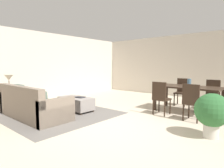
% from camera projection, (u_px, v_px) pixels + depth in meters
% --- Properties ---
extents(ground_plane, '(10.80, 10.80, 0.00)m').
position_uv_depth(ground_plane, '(117.00, 125.00, 4.28)').
color(ground_plane, beige).
extents(wall_back, '(9.00, 0.12, 2.70)m').
position_uv_depth(wall_back, '(192.00, 66.00, 7.91)').
color(wall_back, beige).
rests_on(wall_back, ground_plane).
extents(wall_left, '(0.12, 11.00, 2.70)m').
position_uv_depth(wall_left, '(38.00, 66.00, 7.46)').
color(wall_left, beige).
rests_on(wall_left, ground_plane).
extents(area_rug, '(3.00, 2.80, 0.01)m').
position_uv_depth(area_rug, '(57.00, 113.00, 5.33)').
color(area_rug, slate).
rests_on(area_rug, ground_plane).
extents(couch, '(2.24, 0.93, 0.86)m').
position_uv_depth(couch, '(33.00, 106.00, 4.92)').
color(couch, gray).
rests_on(couch, ground_plane).
extents(ottoman_table, '(1.11, 0.56, 0.41)m').
position_uv_depth(ottoman_table, '(76.00, 103.00, 5.65)').
color(ottoman_table, gray).
rests_on(ottoman_table, ground_plane).
extents(side_table, '(0.40, 0.40, 0.56)m').
position_uv_depth(side_table, '(10.00, 95.00, 5.81)').
color(side_table, brown).
rests_on(side_table, ground_plane).
extents(table_lamp, '(0.26, 0.26, 0.53)m').
position_uv_depth(table_lamp, '(9.00, 78.00, 5.76)').
color(table_lamp, brown).
rests_on(table_lamp, side_table).
extents(dining_table, '(1.78, 0.92, 0.76)m').
position_uv_depth(dining_table, '(188.00, 89.00, 5.44)').
color(dining_table, '#332319').
rests_on(dining_table, ground_plane).
extents(dining_chair_near_left, '(0.40, 0.40, 0.92)m').
position_uv_depth(dining_chair_near_left, '(161.00, 96.00, 5.13)').
color(dining_chair_near_left, '#332319').
rests_on(dining_chair_near_left, ground_plane).
extents(dining_chair_near_right, '(0.42, 0.42, 0.92)m').
position_uv_depth(dining_chair_near_right, '(192.00, 100.00, 4.54)').
color(dining_chair_near_right, '#332319').
rests_on(dining_chair_near_right, ground_plane).
extents(dining_chair_far_left, '(0.42, 0.42, 0.92)m').
position_uv_depth(dining_chair_far_left, '(182.00, 90.00, 6.42)').
color(dining_chair_far_left, '#332319').
rests_on(dining_chair_far_left, ground_plane).
extents(dining_chair_far_right, '(0.40, 0.40, 0.92)m').
position_uv_depth(dining_chair_far_right, '(212.00, 93.00, 5.78)').
color(dining_chair_far_right, '#332319').
rests_on(dining_chair_far_right, ground_plane).
extents(vase_centerpiece, '(0.10, 0.10, 0.22)m').
position_uv_depth(vase_centerpiece, '(189.00, 83.00, 5.43)').
color(vase_centerpiece, slate).
rests_on(vase_centerpiece, dining_table).
extents(book_on_ottoman, '(0.29, 0.24, 0.03)m').
position_uv_depth(book_on_ottoman, '(80.00, 97.00, 5.58)').
color(book_on_ottoman, '#333338').
rests_on(book_on_ottoman, ottoman_table).
extents(potted_plant, '(0.63, 0.63, 0.85)m').
position_uv_depth(potted_plant, '(212.00, 112.00, 3.50)').
color(potted_plant, beige).
rests_on(potted_plant, ground_plane).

